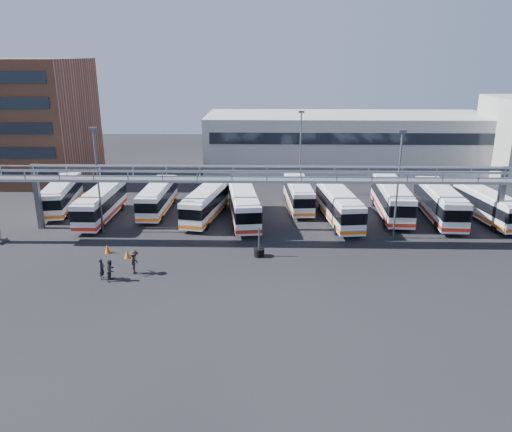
{
  "coord_description": "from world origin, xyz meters",
  "views": [
    {
      "loc": [
        0.03,
        -37.54,
        16.66
      ],
      "look_at": [
        -0.97,
        6.0,
        2.41
      ],
      "focal_mm": 35.0,
      "sensor_mm": 36.0,
      "label": 1
    }
  ],
  "objects_px": {
    "light_pole_back": "(300,149)",
    "bus_3": "(206,202)",
    "bus_1": "(101,204)",
    "pedestrian_c": "(134,262)",
    "cone_left": "(127,254)",
    "cone_right": "(107,249)",
    "light_pole_mid": "(398,179)",
    "bus_0": "(62,195)",
    "tire_stack": "(259,252)",
    "light_pole_left": "(97,175)",
    "bus_9": "(488,205)",
    "pedestrian_b": "(111,270)",
    "bus_5": "(298,193)",
    "bus_8": "(440,202)",
    "pedestrian_a": "(102,269)",
    "bus_4": "(244,205)",
    "bus_6": "(339,206)",
    "bus_2": "(158,197)",
    "bus_7": "(392,199)"
  },
  "relations": [
    {
      "from": "light_pole_back",
      "to": "pedestrian_c",
      "type": "relative_size",
      "value": 5.2
    },
    {
      "from": "pedestrian_c",
      "to": "light_pole_left",
      "type": "bearing_deg",
      "value": 31.69
    },
    {
      "from": "bus_9",
      "to": "pedestrian_b",
      "type": "xyz_separation_m",
      "value": [
        -34.73,
        -15.02,
        -0.87
      ]
    },
    {
      "from": "bus_4",
      "to": "bus_5",
      "type": "xyz_separation_m",
      "value": [
        5.9,
        5.1,
        -0.14
      ]
    },
    {
      "from": "bus_6",
      "to": "bus_7",
      "type": "distance_m",
      "value": 6.35
    },
    {
      "from": "bus_0",
      "to": "tire_stack",
      "type": "bearing_deg",
      "value": -39.05
    },
    {
      "from": "bus_9",
      "to": "bus_0",
      "type": "bearing_deg",
      "value": 167.39
    },
    {
      "from": "bus_1",
      "to": "cone_right",
      "type": "xyz_separation_m",
      "value": [
        3.36,
        -9.04,
        -1.4
      ]
    },
    {
      "from": "light_pole_left",
      "to": "bus_4",
      "type": "relative_size",
      "value": 0.91
    },
    {
      "from": "bus_5",
      "to": "bus_4",
      "type": "bearing_deg",
      "value": -143.04
    },
    {
      "from": "cone_left",
      "to": "pedestrian_c",
      "type": "bearing_deg",
      "value": -64.83
    },
    {
      "from": "bus_9",
      "to": "pedestrian_c",
      "type": "height_order",
      "value": "bus_9"
    },
    {
      "from": "bus_7",
      "to": "pedestrian_c",
      "type": "distance_m",
      "value": 28.26
    },
    {
      "from": "cone_left",
      "to": "tire_stack",
      "type": "xyz_separation_m",
      "value": [
        11.24,
        0.67,
        0.05
      ]
    },
    {
      "from": "bus_0",
      "to": "bus_1",
      "type": "height_order",
      "value": "bus_1"
    },
    {
      "from": "bus_1",
      "to": "pedestrian_c",
      "type": "xyz_separation_m",
      "value": [
        6.85,
        -13.23,
        -0.8
      ]
    },
    {
      "from": "bus_1",
      "to": "tire_stack",
      "type": "xyz_separation_m",
      "value": [
        16.64,
        -9.47,
        -1.35
      ]
    },
    {
      "from": "bus_3",
      "to": "cone_left",
      "type": "bearing_deg",
      "value": -106.3
    },
    {
      "from": "light_pole_back",
      "to": "cone_right",
      "type": "relative_size",
      "value": 13.19
    },
    {
      "from": "light_pole_back",
      "to": "cone_left",
      "type": "distance_m",
      "value": 26.42
    },
    {
      "from": "cone_left",
      "to": "tire_stack",
      "type": "relative_size",
      "value": 0.3
    },
    {
      "from": "light_pole_mid",
      "to": "cone_right",
      "type": "bearing_deg",
      "value": -170.49
    },
    {
      "from": "bus_9",
      "to": "cone_left",
      "type": "bearing_deg",
      "value": -171.85
    },
    {
      "from": "light_pole_mid",
      "to": "cone_right",
      "type": "distance_m",
      "value": 26.81
    },
    {
      "from": "bus_9",
      "to": "pedestrian_a",
      "type": "relative_size",
      "value": 6.21
    },
    {
      "from": "light_pole_left",
      "to": "pedestrian_a",
      "type": "bearing_deg",
      "value": -72.59
    },
    {
      "from": "bus_2",
      "to": "light_pole_left",
      "type": "bearing_deg",
      "value": -120.77
    },
    {
      "from": "bus_1",
      "to": "pedestrian_c",
      "type": "distance_m",
      "value": 14.93
    },
    {
      "from": "pedestrian_a",
      "to": "tire_stack",
      "type": "height_order",
      "value": "tire_stack"
    },
    {
      "from": "bus_5",
      "to": "bus_7",
      "type": "bearing_deg",
      "value": -19.72
    },
    {
      "from": "bus_7",
      "to": "bus_5",
      "type": "bearing_deg",
      "value": 166.91
    },
    {
      "from": "bus_4",
      "to": "bus_6",
      "type": "xyz_separation_m",
      "value": [
        9.77,
        -0.02,
        -0.02
      ]
    },
    {
      "from": "light_pole_left",
      "to": "cone_left",
      "type": "distance_m",
      "value": 9.33
    },
    {
      "from": "light_pole_mid",
      "to": "bus_4",
      "type": "height_order",
      "value": "light_pole_mid"
    },
    {
      "from": "light_pole_mid",
      "to": "bus_6",
      "type": "relative_size",
      "value": 0.92
    },
    {
      "from": "light_pole_back",
      "to": "bus_4",
      "type": "bearing_deg",
      "value": -121.04
    },
    {
      "from": "bus_5",
      "to": "bus_8",
      "type": "distance_m",
      "value": 15.0
    },
    {
      "from": "bus_0",
      "to": "bus_9",
      "type": "distance_m",
      "value": 45.64
    },
    {
      "from": "bus_9",
      "to": "pedestrian_b",
      "type": "height_order",
      "value": "bus_9"
    },
    {
      "from": "bus_3",
      "to": "pedestrian_c",
      "type": "height_order",
      "value": "bus_3"
    },
    {
      "from": "bus_6",
      "to": "pedestrian_b",
      "type": "relative_size",
      "value": 6.47
    },
    {
      "from": "bus_7",
      "to": "bus_9",
      "type": "bearing_deg",
      "value": -6.78
    },
    {
      "from": "bus_2",
      "to": "pedestrian_a",
      "type": "bearing_deg",
      "value": -91.38
    },
    {
      "from": "bus_0",
      "to": "bus_3",
      "type": "height_order",
      "value": "bus_0"
    },
    {
      "from": "bus_2",
      "to": "bus_5",
      "type": "xyz_separation_m",
      "value": [
        15.47,
        2.0,
        -0.01
      ]
    },
    {
      "from": "bus_0",
      "to": "bus_5",
      "type": "distance_m",
      "value": 26.31
    },
    {
      "from": "light_pole_mid",
      "to": "bus_1",
      "type": "xyz_separation_m",
      "value": [
        -29.26,
        4.7,
        -3.94
      ]
    },
    {
      "from": "bus_0",
      "to": "light_pole_mid",
      "type": "bearing_deg",
      "value": -21.94
    },
    {
      "from": "light_pole_back",
      "to": "bus_3",
      "type": "bearing_deg",
      "value": -137.35
    },
    {
      "from": "bus_0",
      "to": "cone_right",
      "type": "xyz_separation_m",
      "value": [
        8.82,
        -12.49,
        -1.37
      ]
    }
  ]
}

